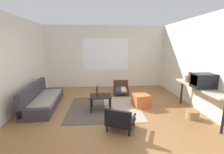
# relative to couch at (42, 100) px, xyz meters

# --- Properties ---
(ground_plane) EXTENTS (7.80, 7.80, 0.00)m
(ground_plane) POSITION_rel_couch_xyz_m (2.05, -0.79, -0.22)
(ground_plane) COLOR olive
(far_wall_with_window) EXTENTS (5.60, 0.13, 2.70)m
(far_wall_with_window) POSITION_rel_couch_xyz_m (2.05, 2.27, 1.13)
(far_wall_with_window) COLOR silver
(far_wall_with_window) RESTS_ON ground
(side_wall_right) EXTENTS (0.12, 6.60, 2.70)m
(side_wall_right) POSITION_rel_couch_xyz_m (4.71, -0.49, 1.13)
(side_wall_right) COLOR silver
(side_wall_right) RESTS_ON ground
(side_wall_left) EXTENTS (0.12, 6.60, 2.70)m
(side_wall_left) POSITION_rel_couch_xyz_m (-0.61, -0.49, 1.13)
(side_wall_left) COLOR silver
(side_wall_left) RESTS_ON ground
(area_rug) EXTENTS (2.14, 1.94, 0.01)m
(area_rug) POSITION_rel_couch_xyz_m (1.92, -0.28, -0.21)
(area_rug) COLOR #4C4238
(area_rug) RESTS_ON ground
(couch) EXTENTS (0.86, 2.11, 0.72)m
(couch) POSITION_rel_couch_xyz_m (0.00, 0.00, 0.00)
(couch) COLOR #38333D
(couch) RESTS_ON ground
(coffee_table) EXTENTS (0.62, 0.52, 0.43)m
(coffee_table) POSITION_rel_couch_xyz_m (1.80, -0.37, 0.13)
(coffee_table) COLOR black
(coffee_table) RESTS_ON ground
(armchair_by_window) EXTENTS (0.64, 0.69, 0.49)m
(armchair_by_window) POSITION_rel_couch_xyz_m (2.59, 1.11, 0.00)
(armchair_by_window) COLOR #472D19
(armchair_by_window) RESTS_ON ground
(armchair_striped_foreground) EXTENTS (0.76, 0.73, 0.54)m
(armchair_striped_foreground) POSITION_rel_couch_xyz_m (2.23, -1.54, 0.04)
(armchair_striped_foreground) COLOR black
(armchair_striped_foreground) RESTS_ON ground
(ottoman_orange) EXTENTS (0.55, 0.55, 0.38)m
(ottoman_orange) POSITION_rel_couch_xyz_m (3.05, -0.18, -0.03)
(ottoman_orange) COLOR #D1662D
(ottoman_orange) RESTS_ON ground
(console_shelf) EXTENTS (0.42, 1.88, 0.82)m
(console_shelf) POSITION_rel_couch_xyz_m (4.42, -0.95, 0.52)
(console_shelf) COLOR #B2AD9E
(console_shelf) RESTS_ON ground
(crt_television) EXTENTS (0.56, 0.38, 0.37)m
(crt_television) POSITION_rel_couch_xyz_m (4.41, -1.08, 0.79)
(crt_television) COLOR black
(crt_television) RESTS_ON console_shelf
(clay_vase) EXTENTS (0.24, 0.24, 0.29)m
(clay_vase) POSITION_rel_couch_xyz_m (4.42, -0.43, 0.70)
(clay_vase) COLOR brown
(clay_vase) RESTS_ON console_shelf
(glass_bottle) EXTENTS (0.06, 0.06, 0.31)m
(glass_bottle) POSITION_rel_couch_xyz_m (1.70, -0.36, 0.35)
(glass_bottle) COLOR #5B2319
(glass_bottle) RESTS_ON coffee_table
(wicker_basket) EXTENTS (0.31, 0.31, 0.21)m
(wicker_basket) POSITION_rel_couch_xyz_m (4.19, -1.11, -0.11)
(wicker_basket) COLOR #9E7A4C
(wicker_basket) RESTS_ON ground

